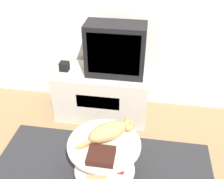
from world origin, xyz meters
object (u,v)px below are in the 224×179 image
tv (115,50)px  cat (110,131)px  dvd_box (101,156)px  speaker (64,66)px

tv → cat: 0.88m
tv → dvd_box: size_ratio=2.93×
dvd_box → speaker: bearing=119.9°
tv → speaker: (-0.54, -0.02, -0.22)m
tv → dvd_box: bearing=-87.4°
speaker → cat: size_ratio=0.21×
tv → speaker: 0.59m
dvd_box → cat: 0.23m
dvd_box → cat: cat is taller
speaker → dvd_box: speaker is taller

